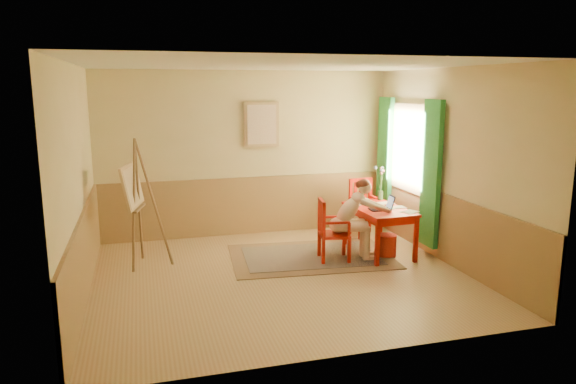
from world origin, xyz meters
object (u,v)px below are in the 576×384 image
object	(u,v)px
laptop	(383,207)
easel	(135,191)
chair_back	(364,208)
figure	(353,216)
chair_left	(331,230)
table	(379,214)

from	to	relation	value
laptop	easel	size ratio (longest dim) A/B	0.20
chair_back	figure	size ratio (longest dim) A/B	0.81
chair_left	figure	size ratio (longest dim) A/B	0.76
chair_back	easel	world-z (taller)	easel
table	figure	xyz separation A→B (m)	(-0.50, -0.17, 0.04)
table	chair_left	size ratio (longest dim) A/B	1.33
chair_left	figure	world-z (taller)	figure
easel	chair_back	bearing A→B (deg)	8.48
figure	laptop	xyz separation A→B (m)	(0.49, 0.04, 0.09)
figure	easel	size ratio (longest dim) A/B	0.66
table	chair_back	xyz separation A→B (m)	(0.19, 0.99, -0.14)
chair_back	figure	bearing A→B (deg)	-120.50
chair_back	easel	size ratio (longest dim) A/B	0.53
table	easel	xyz separation A→B (m)	(-3.56, 0.43, 0.46)
laptop	table	bearing A→B (deg)	88.89
chair_back	figure	xyz separation A→B (m)	(-0.69, -1.16, 0.18)
figure	laptop	distance (m)	0.50
chair_left	chair_back	size ratio (longest dim) A/B	0.94
chair_left	laptop	size ratio (longest dim) A/B	2.52
table	chair_left	distance (m)	0.85
chair_back	laptop	size ratio (longest dim) A/B	2.67
chair_back	chair_left	bearing A→B (deg)	-132.14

